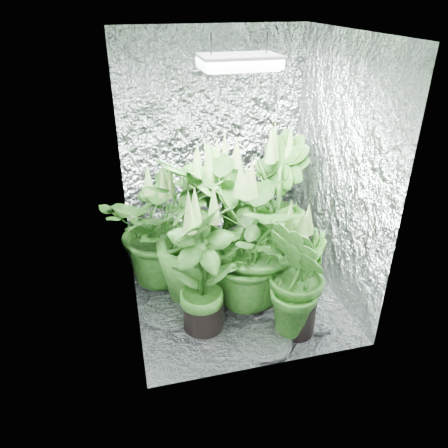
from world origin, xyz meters
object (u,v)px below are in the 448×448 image
plant_a (163,227)px  plant_g (299,279)px  circulation_fan (287,246)px  plant_b (225,220)px  plant_e (253,241)px  plant_f (202,269)px  plant_d (195,232)px  plant_c (275,204)px  grow_lamp (239,62)px

plant_a → plant_g: 1.20m
circulation_fan → plant_a: bearing=160.0°
plant_b → plant_e: 0.37m
plant_f → circulation_fan: (0.93, 0.69, -0.36)m
plant_e → plant_g: bearing=-60.8°
plant_f → circulation_fan: plant_f is taller
plant_d → plant_g: 0.86m
plant_c → plant_d: 0.85m
circulation_fan → grow_lamp: bearing=-168.8°
plant_a → circulation_fan: 1.18m
grow_lamp → plant_b: (-0.04, 0.22, -1.24)m
plant_c → circulation_fan: size_ratio=3.45×
plant_a → plant_b: (0.49, -0.14, 0.07)m
grow_lamp → plant_f: size_ratio=0.44×
plant_c → circulation_fan: plant_c is taller
plant_b → plant_g: (0.35, -0.73, -0.13)m
grow_lamp → plant_a: (-0.52, 0.36, -1.30)m
grow_lamp → plant_c: 1.39m
plant_a → plant_b: 0.51m
plant_f → plant_g: size_ratio=1.12×
plant_b → circulation_fan: (0.64, 0.16, -0.43)m
plant_c → plant_d: (-0.77, -0.35, 0.01)m
plant_g → circulation_fan: bearing=72.0°
plant_e → circulation_fan: plant_e is taller
plant_b → plant_e: size_ratio=0.95×
plant_c → plant_e: size_ratio=0.94×
plant_e → circulation_fan: 0.83m
grow_lamp → plant_b: size_ratio=0.40×
plant_c → circulation_fan: 0.45m
plant_b → plant_e: plant_b is taller
plant_c → plant_f: 1.08m
plant_c → plant_b: bearing=-158.1°
plant_b → plant_e: bearing=-69.4°
plant_a → plant_d: 0.37m
circulation_fan → plant_g: bearing=-129.3°
plant_b → plant_d: bearing=-150.6°
plant_a → plant_g: plant_a is taller
plant_a → plant_c: bearing=3.7°
plant_e → circulation_fan: size_ratio=3.66×
plant_d → plant_a: bearing=126.6°
plant_b → plant_g: plant_b is taller
plant_d → plant_e: size_ratio=0.96×
grow_lamp → plant_g: grow_lamp is taller
plant_a → circulation_fan: plant_a is taller
plant_g → plant_d: bearing=136.8°
grow_lamp → plant_d: 1.27m
plant_c → plant_f: plant_c is taller
plant_a → plant_c: plant_c is taller
plant_a → plant_f: plant_f is taller
grow_lamp → circulation_fan: bearing=32.6°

